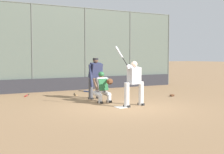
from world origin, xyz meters
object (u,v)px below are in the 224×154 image
spare_bat_near_backstop (76,95)px  spare_bat_by_padding (26,96)px  batter_at_plate (134,82)px  catcher_behind_plate (102,86)px  fielding_glove_on_dirt (172,95)px  umpire_home (95,77)px  spare_bat_third_base_side (86,91)px

spare_bat_near_backstop → spare_bat_by_padding: same height
batter_at_plate → spare_bat_by_padding: batter_at_plate is taller
catcher_behind_plate → fielding_glove_on_dirt: catcher_behind_plate is taller
umpire_home → spare_bat_by_padding: size_ratio=2.35×
spare_bat_near_backstop → spare_bat_by_padding: (2.15, -0.79, 0.00)m
spare_bat_near_backstop → fielding_glove_on_dirt: size_ratio=3.09×
umpire_home → fielding_glove_on_dirt: (-3.52, 0.94, -0.92)m
batter_at_plate → umpire_home: (0.37, -2.45, 0.05)m
catcher_behind_plate → fielding_glove_on_dirt: bearing=175.7°
catcher_behind_plate → spare_bat_by_padding: bearing=-62.7°
batter_at_plate → catcher_behind_plate: 1.59m
catcher_behind_plate → spare_bat_near_backstop: catcher_behind_plate is taller
batter_at_plate → spare_bat_near_backstop: (0.60, -4.12, -0.89)m
umpire_home → spare_bat_third_base_side: bearing=-113.8°
umpire_home → spare_bat_third_base_side: umpire_home is taller
umpire_home → batter_at_plate: bearing=91.6°
fielding_glove_on_dirt → batter_at_plate: bearing=25.7°
batter_at_plate → spare_bat_third_base_side: (-0.43, -5.09, -0.89)m
spare_bat_near_backstop → spare_bat_third_base_side: (-1.03, -0.98, 0.00)m
spare_bat_by_padding → fielding_glove_on_dirt: fielding_glove_on_dirt is taller
spare_bat_by_padding → catcher_behind_plate: bearing=59.2°
catcher_behind_plate → fielding_glove_on_dirt: (-3.71, -0.06, -0.60)m
spare_bat_near_backstop → spare_bat_third_base_side: size_ratio=1.02×
spare_bat_third_base_side → fielding_glove_on_dirt: (-2.73, 3.58, 0.02)m
batter_at_plate → spare_bat_near_backstop: bearing=-92.9°
spare_bat_third_base_side → fielding_glove_on_dirt: fielding_glove_on_dirt is taller
umpire_home → spare_bat_near_backstop: bearing=-89.1°
catcher_behind_plate → batter_at_plate: bearing=105.7°
spare_bat_near_backstop → fielding_glove_on_dirt: (-3.75, 2.60, 0.02)m
batter_at_plate → spare_bat_by_padding: bearing=-72.0°
spare_bat_near_backstop → spare_bat_third_base_side: 1.42m
umpire_home → spare_bat_near_backstop: size_ratio=2.13×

